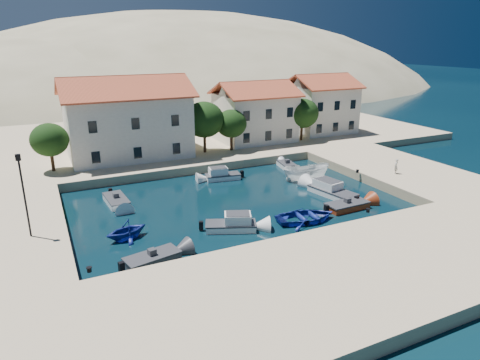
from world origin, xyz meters
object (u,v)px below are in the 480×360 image
object	(u,v)px
building_mid	(255,111)
pedestrian	(396,166)
rowboat_south	(305,221)
boat_east	(306,180)
cabin_cruiser_east	(333,191)
cabin_cruiser_south	(231,224)
building_right	(321,103)
lamppost	(23,188)
building_left	(127,116)

from	to	relation	value
building_mid	pedestrian	size ratio (longest dim) A/B	6.49
rowboat_south	boat_east	distance (m)	11.21
building_mid	cabin_cruiser_east	distance (m)	22.08
building_mid	cabin_cruiser_south	world-z (taller)	building_mid
building_right	rowboat_south	xyz separation A→B (m)	(-20.40, -26.56, -5.47)
rowboat_south	cabin_cruiser_east	distance (m)	7.27
building_mid	boat_east	bearing A→B (deg)	-97.31
building_right	cabin_cruiser_east	bearing A→B (deg)	-122.75
cabin_cruiser_east	rowboat_south	bearing A→B (deg)	114.25
boat_east	lamppost	bearing A→B (deg)	114.24
cabin_cruiser_east	pedestrian	bearing A→B (deg)	-97.71
lamppost	pedestrian	bearing A→B (deg)	-0.03
cabin_cruiser_south	pedestrian	bearing A→B (deg)	31.88
lamppost	rowboat_south	xyz separation A→B (m)	(21.10, -4.56, -4.75)
building_left	rowboat_south	xyz separation A→B (m)	(9.60, -24.56, -5.94)
lamppost	rowboat_south	distance (m)	22.11
building_left	boat_east	xyz separation A→B (m)	(15.91, -15.28, -5.94)
building_mid	cabin_cruiser_east	size ratio (longest dim) A/B	1.95
building_left	lamppost	distance (m)	23.10
building_mid	lamppost	size ratio (longest dim) A/B	1.69
boat_east	cabin_cruiser_east	bearing A→B (deg)	-169.29
lamppost	boat_east	size ratio (longest dim) A/B	1.20
lamppost	cabin_cruiser_east	size ratio (longest dim) A/B	1.16
rowboat_south	cabin_cruiser_east	size ratio (longest dim) A/B	0.96
cabin_cruiser_east	building_right	bearing A→B (deg)	-43.17
pedestrian	building_left	bearing A→B (deg)	-78.26
boat_east	pedestrian	distance (m)	9.68
building_left	cabin_cruiser_east	bearing A→B (deg)	-52.69
building_right	pedestrian	distance (m)	23.08
building_right	cabin_cruiser_east	distance (m)	27.13
lamppost	cabin_cruiser_south	bearing A→B (deg)	-13.21
rowboat_south	pedestrian	distance (m)	15.35
building_mid	boat_east	size ratio (longest dim) A/B	2.03
building_right	cabin_cruiser_south	size ratio (longest dim) A/B	2.12
building_mid	rowboat_south	bearing A→B (deg)	-108.19
building_mid	pedestrian	bearing A→B (deg)	-73.67
building_left	lamppost	bearing A→B (deg)	-119.90
cabin_cruiser_south	pedestrian	distance (m)	21.38
building_left	cabin_cruiser_south	distance (m)	24.25
boat_east	pedestrian	xyz separation A→B (m)	(8.25, -4.74, 1.81)
rowboat_south	boat_east	size ratio (longest dim) A/B	1.00
cabin_cruiser_south	boat_east	world-z (taller)	cabin_cruiser_south
rowboat_south	building_mid	bearing A→B (deg)	-11.11
cabin_cruiser_east	boat_east	size ratio (longest dim) A/B	1.04
pedestrian	rowboat_south	bearing A→B (deg)	-21.31
cabin_cruiser_south	rowboat_south	xyz separation A→B (m)	(6.51, -1.13, -0.48)
building_left	building_mid	distance (m)	18.04
pedestrian	boat_east	bearing A→B (deg)	-68.48
cabin_cruiser_east	building_left	bearing A→B (deg)	26.89
cabin_cruiser_east	pedestrian	xyz separation A→B (m)	(8.59, 0.41, 1.33)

